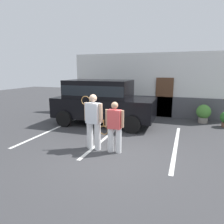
{
  "coord_description": "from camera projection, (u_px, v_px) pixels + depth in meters",
  "views": [
    {
      "loc": [
        1.94,
        -5.42,
        2.5
      ],
      "look_at": [
        -0.48,
        1.2,
        1.05
      ],
      "focal_mm": 32.84,
      "sensor_mm": 36.0,
      "label": 1
    }
  ],
  "objects": [
    {
      "name": "ground_plane",
      "position": [
        113.0,
        155.0,
        6.14
      ],
      "size": [
        40.0,
        40.0,
        0.0
      ],
      "primitive_type": "plane",
      "color": "#38383A"
    },
    {
      "name": "parking_stripe_0",
      "position": [
        51.0,
        130.0,
        8.64
      ],
      "size": [
        0.12,
        4.4,
        0.01
      ],
      "primitive_type": "cube",
      "color": "silver",
      "rests_on": "ground_plane"
    },
    {
      "name": "parking_stripe_1",
      "position": [
        107.0,
        137.0,
        7.79
      ],
      "size": [
        0.12,
        4.4,
        0.01
      ],
      "primitive_type": "cube",
      "color": "silver",
      "rests_on": "ground_plane"
    },
    {
      "name": "parking_stripe_2",
      "position": [
        176.0,
        145.0,
        6.94
      ],
      "size": [
        0.12,
        4.4,
        0.01
      ],
      "primitive_type": "cube",
      "color": "silver",
      "rests_on": "ground_plane"
    },
    {
      "name": "house_frontage",
      "position": [
        150.0,
        87.0,
        11.27
      ],
      "size": [
        8.88,
        0.4,
        3.4
      ],
      "color": "white",
      "rests_on": "ground_plane"
    },
    {
      "name": "parked_suv",
      "position": [
        102.0,
        100.0,
        9.44
      ],
      "size": [
        4.65,
        2.25,
        2.05
      ],
      "rotation": [
        0.0,
        0.0,
        0.02
      ],
      "color": "black",
      "rests_on": "ground_plane"
    },
    {
      "name": "tennis_player_man",
      "position": [
        93.0,
        121.0,
        6.45
      ],
      "size": [
        0.78,
        0.33,
        1.77
      ],
      "rotation": [
        0.0,
        0.0,
        3.0
      ],
      "color": "white",
      "rests_on": "ground_plane"
    },
    {
      "name": "tennis_player_woman",
      "position": [
        114.0,
        127.0,
        6.2
      ],
      "size": [
        0.85,
        0.25,
        1.58
      ],
      "rotation": [
        0.0,
        0.0,
        3.16
      ],
      "color": "white",
      "rests_on": "ground_plane"
    },
    {
      "name": "potted_plant_by_porch",
      "position": [
        203.0,
        113.0,
        9.78
      ],
      "size": [
        0.67,
        0.67,
        0.88
      ],
      "color": "gray",
      "rests_on": "ground_plane"
    }
  ]
}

